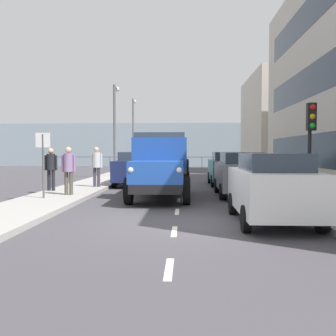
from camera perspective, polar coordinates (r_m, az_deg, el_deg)
ground_plane at (r=21.36m, az=1.97°, el=-2.22°), size 80.00×80.00×0.00m
sidewalk_left at (r=21.77m, az=13.82°, el=-2.00°), size 2.29×40.97×0.15m
sidewalk_right at (r=21.87m, az=-9.81°, el=-1.95°), size 2.29×40.97×0.15m
road_centreline_markings at (r=21.38m, az=1.98°, el=-2.20°), size 0.12×37.92×0.01m
building_far_block at (r=33.97m, az=18.24°, el=6.19°), size 7.43×10.27×8.01m
sea_horizon at (r=44.77m, az=2.33°, el=3.48°), size 80.00×0.80×5.00m
seawall_railing at (r=41.18m, az=2.30°, el=1.36°), size 28.08×0.08×1.20m
truck_vintage_blue at (r=13.97m, az=-1.18°, el=0.10°), size 2.17×5.64×2.43m
car_white_kerbside_near at (r=9.78m, az=15.19°, el=-2.71°), size 1.80×3.87×1.72m
car_grey_kerbside_1 at (r=15.25m, az=10.65°, el=-0.81°), size 1.79×3.96×1.72m
car_teal_kerbside_2 at (r=20.04m, az=8.73°, el=0.00°), size 1.79×4.04×1.72m
car_navy_oppositeside_0 at (r=19.67m, az=-5.01°, el=-0.03°), size 1.80×4.08×1.72m
car_silver_oppositeside_1 at (r=25.92m, az=-3.15°, el=0.60°), size 1.82×4.06×1.72m
pedestrian_with_bag at (r=14.64m, az=-14.59°, el=0.21°), size 0.53×0.34×1.77m
pedestrian_couple_b at (r=16.38m, az=-17.02°, el=0.34°), size 0.53×0.34×1.74m
pedestrian_in_dark_coat at (r=17.69m, az=-10.59°, el=0.71°), size 0.53×0.34×1.81m
traffic_light_near at (r=13.53m, az=20.48°, el=5.34°), size 0.28×0.41×3.20m
lamp_post_promenade at (r=25.21m, az=-7.88°, el=6.90°), size 0.32×1.14×5.89m
lamp_post_far at (r=35.45m, az=-5.16°, el=6.09°), size 0.32×1.14×6.40m
street_sign at (r=13.84m, az=-18.10°, el=2.04°), size 0.50×0.07×2.25m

